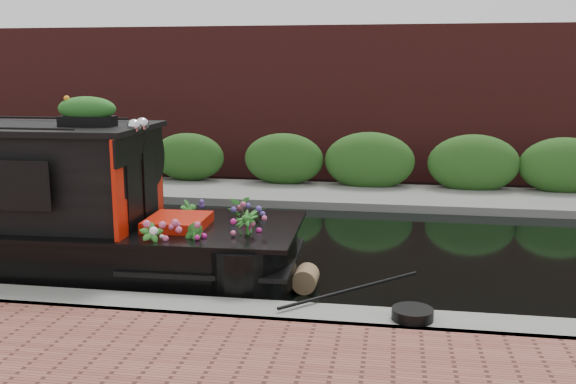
# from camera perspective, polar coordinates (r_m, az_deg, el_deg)

# --- Properties ---
(ground) EXTENTS (80.00, 80.00, 0.00)m
(ground) POSITION_cam_1_polar(r_m,az_deg,el_deg) (10.82, -5.48, -4.82)
(ground) COLOR black
(ground) RESTS_ON ground
(near_bank_coping) EXTENTS (40.00, 0.60, 0.50)m
(near_bank_coping) POSITION_cam_1_polar(r_m,az_deg,el_deg) (7.85, -11.81, -11.28)
(near_bank_coping) COLOR slate
(near_bank_coping) RESTS_ON ground
(far_bank_path) EXTENTS (40.00, 2.40, 0.34)m
(far_bank_path) POSITION_cam_1_polar(r_m,az_deg,el_deg) (14.80, -1.30, -0.43)
(far_bank_path) COLOR slate
(far_bank_path) RESTS_ON ground
(far_hedge) EXTENTS (40.00, 1.10, 2.80)m
(far_hedge) POSITION_cam_1_polar(r_m,az_deg,el_deg) (15.67, -0.68, 0.22)
(far_hedge) COLOR #27551C
(far_hedge) RESTS_ON ground
(far_brick_wall) EXTENTS (40.00, 1.00, 8.00)m
(far_brick_wall) POSITION_cam_1_polar(r_m,az_deg,el_deg) (17.70, 0.52, 1.49)
(far_brick_wall) COLOR #521D1C
(far_brick_wall) RESTS_ON ground
(rope_fender) EXTENTS (0.32, 0.42, 0.32)m
(rope_fender) POSITION_cam_1_polar(r_m,az_deg,el_deg) (8.68, 1.59, -7.70)
(rope_fender) COLOR brown
(rope_fender) RESTS_ON ground
(coiled_mooring_rope) EXTENTS (0.45, 0.45, 0.12)m
(coiled_mooring_rope) POSITION_cam_1_polar(r_m,az_deg,el_deg) (7.23, 11.01, -10.59)
(coiled_mooring_rope) COLOR black
(coiled_mooring_rope) RESTS_ON near_bank_coping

